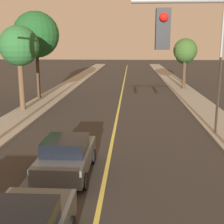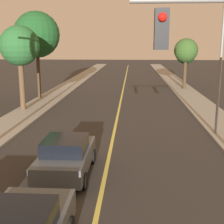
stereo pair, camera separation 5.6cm
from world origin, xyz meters
TOP-DOWN VIEW (x-y plane):
  - road_surface at (0.00, 36.00)m, footprint 10.59×80.00m
  - sidewalk_left at (-6.54, 36.00)m, footprint 2.50×80.00m
  - sidewalk_right at (6.54, 36.00)m, footprint 2.50×80.00m
  - car_near_lane_second at (-1.48, 9.83)m, footprint 1.89×3.90m
  - streetlamp_right at (5.20, 15.69)m, footprint 2.01×0.36m
  - tree_left_near at (-7.49, 26.56)m, footprint 4.05×4.05m
  - tree_left_far at (-7.17, 21.23)m, footprint 2.89×2.89m
  - tree_right_near at (6.72, 33.27)m, footprint 2.56×2.56m
  - tree_right_far at (7.54, 38.23)m, footprint 2.41×2.41m

SIDE VIEW (x-z plane):
  - road_surface at x=0.00m, z-range 0.00..0.01m
  - sidewalk_left at x=-6.54m, z-range 0.00..0.12m
  - sidewalk_right at x=6.54m, z-range 0.00..0.12m
  - car_near_lane_second at x=-1.48m, z-range 0.01..1.50m
  - tree_right_far at x=7.54m, z-range 1.26..6.05m
  - tree_right_near at x=6.72m, z-range 1.49..6.91m
  - tree_left_far at x=-7.17m, z-range 1.68..7.81m
  - streetlamp_right at x=5.20m, z-range 1.18..8.93m
  - tree_left_near at x=-7.49m, z-range 1.90..9.55m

